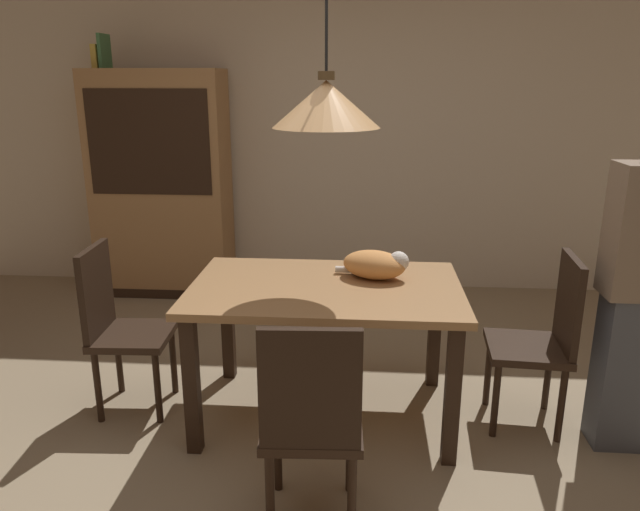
# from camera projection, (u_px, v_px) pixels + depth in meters

# --- Properties ---
(ground) EXTENTS (10.00, 10.00, 0.00)m
(ground) POSITION_uv_depth(u_px,v_px,m) (304.00, 458.00, 2.93)
(ground) COLOR #998466
(back_wall) EXTENTS (6.40, 0.10, 2.90)m
(back_wall) POSITION_uv_depth(u_px,v_px,m) (335.00, 119.00, 5.05)
(back_wall) COLOR beige
(back_wall) RESTS_ON ground
(dining_table) EXTENTS (1.40, 0.90, 0.75)m
(dining_table) POSITION_uv_depth(u_px,v_px,m) (326.00, 303.00, 3.14)
(dining_table) COLOR #A87A4C
(dining_table) RESTS_ON ground
(chair_right_side) EXTENTS (0.43, 0.43, 0.93)m
(chair_right_side) POSITION_uv_depth(u_px,v_px,m) (544.00, 335.00, 3.09)
(chair_right_side) COLOR black
(chair_right_side) RESTS_ON ground
(chair_left_side) EXTENTS (0.42, 0.42, 0.93)m
(chair_left_side) POSITION_uv_depth(u_px,v_px,m) (118.00, 322.00, 3.25)
(chair_left_side) COLOR black
(chair_left_side) RESTS_ON ground
(chair_near_front) EXTENTS (0.42, 0.42, 0.93)m
(chair_near_front) POSITION_uv_depth(u_px,v_px,m) (311.00, 418.00, 2.34)
(chair_near_front) COLOR black
(chair_near_front) RESTS_ON ground
(cat_sleeping) EXTENTS (0.41, 0.32, 0.16)m
(cat_sleeping) POSITION_uv_depth(u_px,v_px,m) (376.00, 264.00, 3.20)
(cat_sleeping) COLOR #E59951
(cat_sleeping) RESTS_ON dining_table
(pendant_lamp) EXTENTS (0.52, 0.52, 1.30)m
(pendant_lamp) POSITION_uv_depth(u_px,v_px,m) (326.00, 103.00, 2.85)
(pendant_lamp) COLOR #E0A86B
(hutch_bookcase) EXTENTS (1.12, 0.45, 1.85)m
(hutch_bookcase) POSITION_uv_depth(u_px,v_px,m) (162.00, 189.00, 5.00)
(hutch_bookcase) COLOR #A87A4C
(hutch_bookcase) RESTS_ON ground
(book_yellow_short) EXTENTS (0.04, 0.20, 0.18)m
(book_yellow_short) POSITION_uv_depth(u_px,v_px,m) (99.00, 57.00, 4.73)
(book_yellow_short) COLOR gold
(book_yellow_short) RESTS_ON hutch_bookcase
(book_green_slim) EXTENTS (0.03, 0.20, 0.26)m
(book_green_slim) POSITION_uv_depth(u_px,v_px,m) (104.00, 51.00, 4.72)
(book_green_slim) COLOR #427A4C
(book_green_slim) RESTS_ON hutch_bookcase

